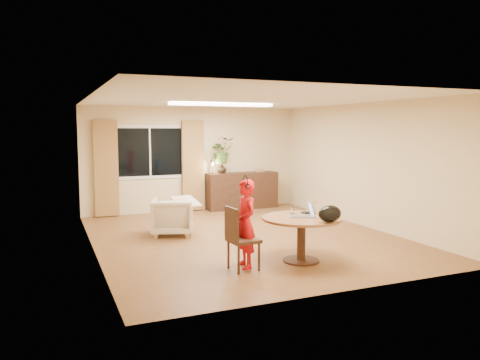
{
  "coord_description": "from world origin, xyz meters",
  "views": [
    {
      "loc": [
        -3.45,
        -8.05,
        2.06
      ],
      "look_at": [
        -0.17,
        -0.2,
        1.13
      ],
      "focal_mm": 35.0,
      "sensor_mm": 36.0,
      "label": 1
    }
  ],
  "objects_px": {
    "dining_table": "(301,227)",
    "dining_chair": "(244,238)",
    "sideboard": "(242,191)",
    "child": "(245,224)",
    "armchair": "(172,217)"
  },
  "relations": [
    {
      "from": "armchair",
      "to": "child",
      "type": "bearing_deg",
      "value": 118.65
    },
    {
      "from": "dining_table",
      "to": "dining_chair",
      "type": "height_order",
      "value": "dining_chair"
    },
    {
      "from": "child",
      "to": "armchair",
      "type": "bearing_deg",
      "value": -170.61
    },
    {
      "from": "child",
      "to": "sideboard",
      "type": "xyz_separation_m",
      "value": [
        1.98,
        4.8,
        -0.19
      ]
    },
    {
      "from": "child",
      "to": "dining_chair",
      "type": "bearing_deg",
      "value": -35.37
    },
    {
      "from": "child",
      "to": "dining_table",
      "type": "bearing_deg",
      "value": 85.29
    },
    {
      "from": "dining_table",
      "to": "armchair",
      "type": "relative_size",
      "value": 1.57
    },
    {
      "from": "dining_chair",
      "to": "dining_table",
      "type": "bearing_deg",
      "value": -2.06
    },
    {
      "from": "dining_table",
      "to": "dining_chair",
      "type": "xyz_separation_m",
      "value": [
        -1.0,
        -0.05,
        -0.08
      ]
    },
    {
      "from": "dining_table",
      "to": "sideboard",
      "type": "relative_size",
      "value": 0.66
    },
    {
      "from": "armchair",
      "to": "sideboard",
      "type": "xyz_separation_m",
      "value": [
        2.43,
        2.26,
        0.11
      ]
    },
    {
      "from": "dining_chair",
      "to": "sideboard",
      "type": "xyz_separation_m",
      "value": [
        2.05,
        4.91,
        -0.0
      ]
    },
    {
      "from": "armchair",
      "to": "sideboard",
      "type": "distance_m",
      "value": 3.32
    },
    {
      "from": "child",
      "to": "sideboard",
      "type": "relative_size",
      "value": 0.7
    },
    {
      "from": "dining_chair",
      "to": "sideboard",
      "type": "height_order",
      "value": "dining_chair"
    }
  ]
}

